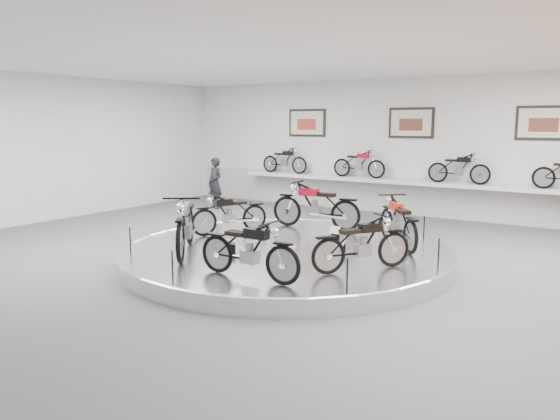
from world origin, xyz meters
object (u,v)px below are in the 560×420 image
Objects in this scene: bike_e at (249,249)px; visitor at (215,183)px; bike_a at (398,221)px; bike_d at (185,224)px; bike_f at (362,243)px; shelf at (406,182)px; bike_c at (230,213)px; display_platform at (286,255)px; bike_b at (316,205)px.

visitor reaches higher than bike_e.
bike_d reaches higher than bike_a.
bike_a is at bearing 38.91° from bike_f.
bike_f is (1.95, -7.14, -0.24)m from shelf.
bike_c is 3.90m from bike_f.
bike_a is at bearing 36.37° from display_platform.
visitor is at bearing -110.27° from bike_c.
bike_c is at bearing -30.52° from visitor.
shelf is 7.40m from bike_f.
bike_b is 1.13× the size of visitor.
bike_e is at bearing -85.39° from shelf.
bike_d is 1.23× the size of bike_f.
shelf is (0.00, 6.40, 0.85)m from display_platform.
bike_e is (1.99, -0.71, -0.09)m from bike_d.
bike_a is 7.96m from visitor.
bike_f is at bearing 98.48° from bike_c.
bike_b is at bearing -96.14° from shelf.
shelf is 7.95m from bike_d.
bike_a reaches higher than bike_f.
bike_b is 2.00m from bike_c.
shelf is at bearing 94.72° from bike_e.
visitor is at bearing 25.47° from bike_a.
bike_d is 7.25m from visitor.
display_platform is at bearing 101.12° from bike_d.
display_platform is 7.14m from visitor.
bike_e is (-1.09, -3.45, -0.02)m from bike_a.
bike_a is 0.88× the size of bike_d.
bike_f is at bearing 48.18° from bike_e.
shelf is at bearing 35.46° from visitor.
display_platform is 3.82× the size of bike_a.
bike_e is at bearing -72.20° from display_platform.
bike_d reaches higher than bike_b.
bike_c is 3.57m from bike_e.
bike_e is at bearing 99.23° from bike_b.
shelf is at bearing -102.69° from bike_b.
bike_f is at bearing -74.72° from shelf.
bike_b is at bearing 75.74° from bike_f.
bike_c is at bearing 62.23° from bike_a.
bike_e is 0.98× the size of visitor.
bike_b is at bearing 105.89° from bike_e.
shelf is at bearing 49.26° from bike_f.
bike_a is 2.35m from bike_b.
bike_a is at bearing 129.84° from bike_c.
display_platform is 6.46m from shelf.
bike_b is at bearing 103.52° from display_platform.
bike_d is (-1.31, -7.84, -0.14)m from shelf.
display_platform is 4.00× the size of bike_e.
bike_d reaches higher than bike_f.
bike_c reaches higher than shelf.
bike_b is at bearing 166.10° from bike_c.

